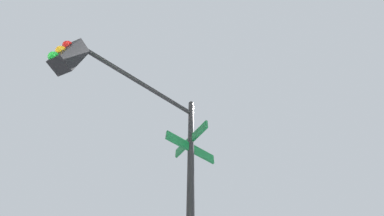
# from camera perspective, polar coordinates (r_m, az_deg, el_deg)

# --- Properties ---
(traffic_signal_near) EXTENTS (1.96, 2.89, 5.74)m
(traffic_signal_near) POSITION_cam_1_polar(r_m,az_deg,el_deg) (3.88, -14.39, -4.23)
(traffic_signal_near) COLOR black
(traffic_signal_near) RESTS_ON ground_plane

